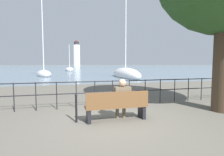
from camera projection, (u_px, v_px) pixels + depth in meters
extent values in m
plane|color=#605B51|center=(116.00, 120.00, 5.35)|extent=(1000.00, 1000.00, 0.00)
cube|color=slate|center=(67.00, 66.00, 159.30)|extent=(600.00, 300.00, 0.01)
cube|color=brown|center=(116.00, 106.00, 5.31)|extent=(1.89, 0.45, 0.05)
cube|color=brown|center=(118.00, 99.00, 5.09)|extent=(1.89, 0.04, 0.45)
cube|color=black|center=(89.00, 116.00, 5.11)|extent=(0.10, 0.41, 0.40)
cube|color=black|center=(142.00, 112.00, 5.55)|extent=(0.10, 0.41, 0.40)
cylinder|color=brown|center=(117.00, 111.00, 5.50)|extent=(0.11, 0.11, 0.45)
cylinder|color=brown|center=(124.00, 111.00, 5.55)|extent=(0.11, 0.11, 0.45)
cube|color=brown|center=(121.00, 103.00, 5.42)|extent=(0.42, 0.26, 0.14)
cube|color=brown|center=(122.00, 96.00, 5.32)|extent=(0.49, 0.24, 0.57)
sphere|color=tan|center=(122.00, 83.00, 5.28)|extent=(0.22, 0.22, 0.22)
cylinder|color=black|center=(14.00, 97.00, 6.18)|extent=(0.04, 0.04, 1.05)
cylinder|color=black|center=(36.00, 97.00, 6.37)|extent=(0.04, 0.04, 1.05)
cylinder|color=black|center=(57.00, 96.00, 6.55)|extent=(0.04, 0.04, 1.05)
cylinder|color=black|center=(76.00, 95.00, 6.74)|extent=(0.04, 0.04, 1.05)
cylinder|color=black|center=(95.00, 94.00, 6.93)|extent=(0.04, 0.04, 1.05)
cylinder|color=black|center=(112.00, 93.00, 7.11)|extent=(0.04, 0.04, 1.05)
cylinder|color=black|center=(129.00, 92.00, 7.30)|extent=(0.04, 0.04, 1.05)
cylinder|color=black|center=(145.00, 92.00, 7.48)|extent=(0.04, 0.04, 1.05)
cylinder|color=black|center=(160.00, 91.00, 7.67)|extent=(0.04, 0.04, 1.05)
cylinder|color=black|center=(175.00, 90.00, 7.86)|extent=(0.04, 0.04, 1.05)
cylinder|color=black|center=(188.00, 90.00, 8.04)|extent=(0.04, 0.04, 1.05)
cylinder|color=black|center=(201.00, 89.00, 8.23)|extent=(0.04, 0.04, 1.05)
cylinder|color=black|center=(214.00, 89.00, 8.42)|extent=(0.04, 0.04, 1.05)
cylinder|color=black|center=(104.00, 81.00, 6.98)|extent=(15.23, 0.04, 0.04)
cylinder|color=black|center=(104.00, 92.00, 7.01)|extent=(15.23, 0.04, 0.04)
cylinder|color=black|center=(76.00, 109.00, 5.09)|extent=(0.06, 0.06, 0.80)
cone|color=black|center=(76.00, 94.00, 5.05)|extent=(0.09, 0.09, 0.11)
ellipsoid|color=silver|center=(44.00, 74.00, 25.11)|extent=(3.23, 5.99, 1.26)
cylinder|color=silver|center=(43.00, 33.00, 24.64)|extent=(0.14, 0.14, 11.04)
ellipsoid|color=white|center=(125.00, 74.00, 22.85)|extent=(2.33, 8.58, 1.79)
cylinder|color=silver|center=(126.00, 26.00, 22.35)|extent=(0.14, 0.14, 11.39)
ellipsoid|color=silver|center=(70.00, 70.00, 45.00)|extent=(2.26, 6.20, 1.38)
cylinder|color=silver|center=(69.00, 56.00, 44.73)|extent=(0.14, 0.14, 6.07)
cylinder|color=white|center=(77.00, 56.00, 123.41)|extent=(4.77, 4.77, 15.23)
cylinder|color=#2D2D33|center=(76.00, 44.00, 122.73)|extent=(3.34, 3.34, 1.86)
cone|color=#4C1E19|center=(76.00, 41.00, 122.60)|extent=(3.82, 3.82, 1.49)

